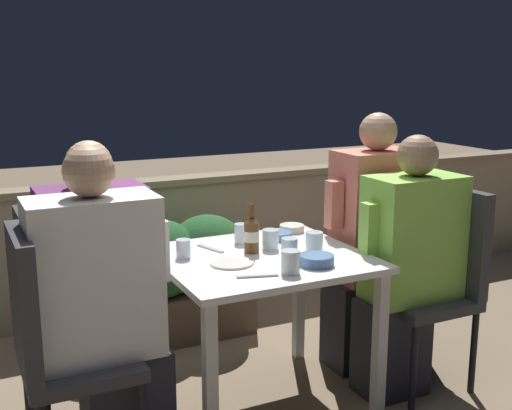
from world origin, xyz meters
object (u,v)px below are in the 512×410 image
at_px(chair_left_near, 51,335).
at_px(person_white_polo, 105,312).
at_px(person_purple_stripe, 104,288).
at_px(person_green_blouse, 406,267).
at_px(beer_bottle, 252,234).
at_px(chair_right_far, 400,253).
at_px(chair_left_far, 54,308).
at_px(potted_plant, 383,252).
at_px(chair_right_near, 439,270).
at_px(person_coral_top, 369,241).

bearing_deg(chair_left_near, person_white_polo, -0.00).
height_order(person_purple_stripe, person_green_blouse, person_purple_stripe).
distance_m(person_purple_stripe, beer_bottle, 0.69).
xyz_separation_m(chair_left_near, person_white_polo, (0.21, -0.00, 0.06)).
bearing_deg(chair_right_far, chair_left_far, -179.60).
height_order(person_white_polo, chair_right_far, person_white_polo).
bearing_deg(person_purple_stripe, potted_plant, 15.19).
bearing_deg(chair_right_far, person_green_blouse, -124.34).
relative_size(person_purple_stripe, chair_right_far, 1.28).
height_order(chair_left_far, person_green_blouse, person_green_blouse).
relative_size(person_white_polo, person_green_blouse, 1.02).
xyz_separation_m(person_white_polo, chair_right_near, (1.62, -0.03, -0.06)).
relative_size(chair_left_near, potted_plant, 1.44).
xyz_separation_m(person_coral_top, potted_plant, (0.47, 0.49, -0.25)).
distance_m(person_green_blouse, person_coral_top, 0.32).
relative_size(chair_right_far, person_coral_top, 0.74).
distance_m(person_coral_top, beer_bottle, 0.73).
bearing_deg(person_purple_stripe, chair_right_near, -11.05).
bearing_deg(chair_right_near, chair_right_far, 88.02).
xyz_separation_m(person_purple_stripe, chair_right_near, (1.56, -0.31, -0.05)).
height_order(person_purple_stripe, chair_right_far, person_purple_stripe).
bearing_deg(potted_plant, person_white_polo, -157.68).
distance_m(person_green_blouse, potted_plant, 0.96).
height_order(chair_right_far, potted_plant, chair_right_far).
bearing_deg(person_white_polo, person_purple_stripe, 78.42).
relative_size(chair_right_near, chair_right_far, 1.00).
xyz_separation_m(person_green_blouse, person_coral_top, (0.01, 0.32, 0.04)).
relative_size(person_green_blouse, beer_bottle, 5.51).
bearing_deg(person_coral_top, person_white_polo, -168.46).
relative_size(person_coral_top, beer_bottle, 5.86).
height_order(person_coral_top, potted_plant, person_coral_top).
bearing_deg(person_purple_stripe, person_green_blouse, -12.67).
height_order(chair_left_near, chair_left_far, same).
xyz_separation_m(chair_left_far, potted_plant, (2.05, 0.50, -0.16)).
height_order(person_white_polo, beer_bottle, person_white_polo).
relative_size(person_white_polo, potted_plant, 1.88).
height_order(chair_left_near, chair_right_near, same).
bearing_deg(chair_right_far, person_purple_stripe, -179.54).
xyz_separation_m(chair_left_far, person_green_blouse, (1.56, -0.31, 0.04)).
relative_size(person_purple_stripe, beer_bottle, 5.57).
distance_m(chair_right_near, person_coral_top, 0.38).
relative_size(chair_right_near, person_coral_top, 0.74).
height_order(person_purple_stripe, potted_plant, person_purple_stripe).
bearing_deg(potted_plant, beer_bottle, -154.24).
height_order(chair_left_far, potted_plant, chair_left_far).
xyz_separation_m(person_white_polo, person_purple_stripe, (0.06, 0.28, -0.00)).
distance_m(person_white_polo, person_green_blouse, 1.42).
bearing_deg(person_purple_stripe, beer_bottle, -5.96).
distance_m(chair_left_far, chair_right_far, 1.78).
bearing_deg(beer_bottle, chair_right_far, 5.11).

